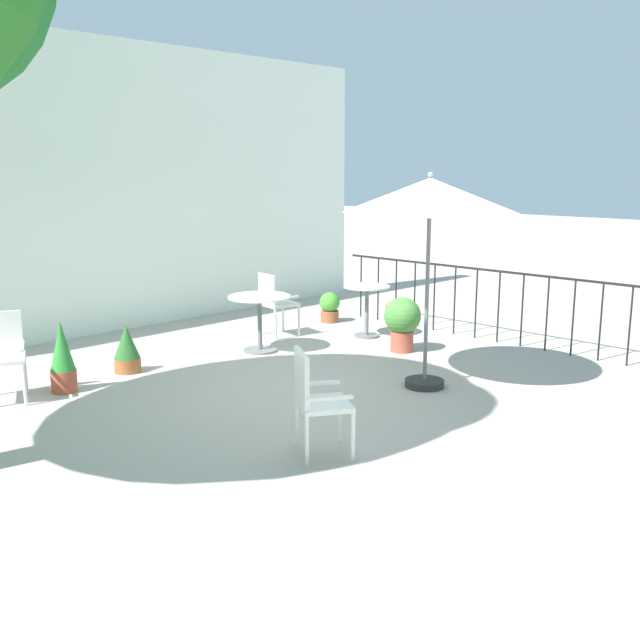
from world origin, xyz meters
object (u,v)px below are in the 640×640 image
object	(u,v)px
cafe_table_1	(260,313)
patio_chair_2	(274,300)
potted_plant_3	(127,349)
cafe_table_0	(367,302)
potted_plant_1	(330,307)
potted_plant_2	(402,320)
patio_umbrella_0	(430,198)
patio_chair_0	(315,395)
potted_plant_0	(62,358)

from	to	relation	value
cafe_table_1	patio_chair_2	world-z (taller)	patio_chair_2
potted_plant_3	cafe_table_0	bearing A→B (deg)	-13.25
potted_plant_1	potted_plant_2	xyz separation A→B (m)	(-0.71, -2.01, 0.18)
patio_chair_2	potted_plant_2	xyz separation A→B (m)	(0.57, -1.89, -0.11)
patio_umbrella_0	patio_chair_0	size ratio (longest dim) A/B	2.60
patio_chair_0	cafe_table_1	bearing A→B (deg)	56.50
patio_chair_2	potted_plant_2	size ratio (longest dim) A/B	1.26
patio_umbrella_0	patio_chair_2	bearing A→B (deg)	80.39
potted_plant_0	potted_plant_1	size ratio (longest dim) A/B	1.65
patio_umbrella_0	patio_chair_0	world-z (taller)	patio_umbrella_0
patio_umbrella_0	potted_plant_3	size ratio (longest dim) A/B	4.10
cafe_table_0	potted_plant_2	xyz separation A→B (m)	(-0.33, -0.90, -0.09)
potted_plant_2	patio_chair_2	bearing A→B (deg)	106.93
patio_umbrella_0	potted_plant_3	distance (m)	3.96
cafe_table_1	cafe_table_0	bearing A→B (deg)	-15.16
patio_umbrella_0	cafe_table_1	xyz separation A→B (m)	(-0.22, 2.54, -1.56)
patio_umbrella_0	potted_plant_1	distance (m)	4.11
cafe_table_1	potted_plant_0	size ratio (longest dim) A/B	1.05
patio_umbrella_0	cafe_table_1	distance (m)	2.99
cafe_table_0	patio_chair_2	world-z (taller)	patio_chair_2
cafe_table_1	potted_plant_0	world-z (taller)	potted_plant_0
potted_plant_1	potted_plant_3	xyz separation A→B (m)	(-3.81, -0.30, 0.04)
patio_umbrella_0	patio_chair_2	world-z (taller)	patio_umbrella_0
patio_chair_2	potted_plant_2	distance (m)	1.98
potted_plant_0	patio_chair_2	bearing A→B (deg)	6.38
potted_plant_0	potted_plant_1	distance (m)	4.75
cafe_table_0	potted_plant_3	world-z (taller)	cafe_table_0
patio_umbrella_0	potted_plant_0	xyz separation A→B (m)	(-2.91, 2.69, -1.71)
potted_plant_0	potted_plant_3	xyz separation A→B (m)	(0.91, 0.21, -0.10)
patio_umbrella_0	potted_plant_2	distance (m)	2.32
patio_chair_0	potted_plant_1	xyz separation A→B (m)	(4.05, 3.71, -0.27)
cafe_table_0	cafe_table_1	xyz separation A→B (m)	(-1.65, 0.45, 0.01)
cafe_table_0	potted_plant_2	bearing A→B (deg)	-109.82
cafe_table_0	patio_chair_0	size ratio (longest dim) A/B	0.83
patio_chair_0	patio_chair_2	world-z (taller)	patio_chair_2
potted_plant_0	cafe_table_1	bearing A→B (deg)	-3.24
patio_chair_0	potted_plant_3	world-z (taller)	patio_chair_0
cafe_table_1	patio_chair_0	world-z (taller)	patio_chair_0
patio_chair_0	potted_plant_2	distance (m)	3.75
cafe_table_1	patio_chair_2	distance (m)	0.92
cafe_table_0	cafe_table_1	distance (m)	1.71
cafe_table_1	potted_plant_2	size ratio (longest dim) A/B	1.14
cafe_table_0	patio_chair_2	size ratio (longest dim) A/B	0.82
cafe_table_0	potted_plant_0	bearing A→B (deg)	172.15
cafe_table_0	potted_plant_1	distance (m)	1.20
cafe_table_1	patio_chair_0	size ratio (longest dim) A/B	0.91
patio_umbrella_0	potted_plant_0	distance (m)	4.32
potted_plant_1	potted_plant_0	bearing A→B (deg)	-173.86
patio_chair_2	potted_plant_3	xyz separation A→B (m)	(-2.53, -0.18, -0.25)
cafe_table_0	patio_chair_0	world-z (taller)	patio_chair_0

